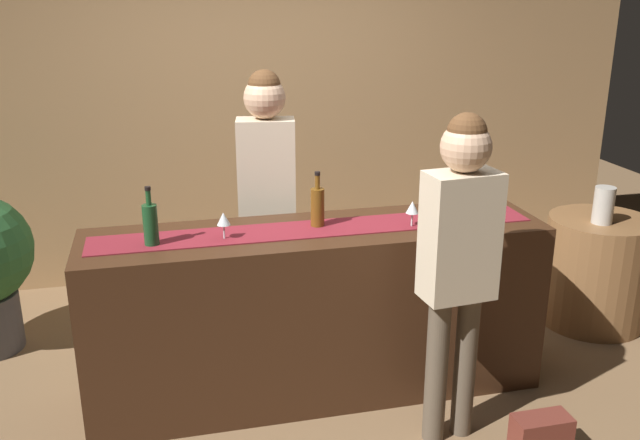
{
  "coord_description": "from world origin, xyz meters",
  "views": [
    {
      "loc": [
        -0.79,
        -3.37,
        2.17
      ],
      "look_at": [
        0.02,
        0.0,
        1.01
      ],
      "focal_mm": 38.86,
      "sensor_mm": 36.0,
      "label": 1
    }
  ],
  "objects_px": {
    "wine_glass_near_customer": "(224,220)",
    "wine_glass_mid_counter": "(412,208)",
    "bartender": "(267,181)",
    "wine_bottle_green": "(151,224)",
    "wine_bottle_amber": "(317,206)",
    "handbag": "(541,436)",
    "customer_sipping": "(459,248)",
    "round_side_table": "(596,271)",
    "vase_on_side_table": "(604,205)"
  },
  "relations": [
    {
      "from": "wine_glass_mid_counter",
      "to": "customer_sipping",
      "type": "xyz_separation_m",
      "value": [
        0.05,
        -0.5,
        -0.05
      ]
    },
    {
      "from": "wine_glass_near_customer",
      "to": "bartender",
      "type": "relative_size",
      "value": 0.08
    },
    {
      "from": "wine_glass_mid_counter",
      "to": "vase_on_side_table",
      "type": "height_order",
      "value": "wine_glass_mid_counter"
    },
    {
      "from": "wine_glass_near_customer",
      "to": "bartender",
      "type": "height_order",
      "value": "bartender"
    },
    {
      "from": "wine_bottle_green",
      "to": "wine_glass_near_customer",
      "type": "distance_m",
      "value": 0.36
    },
    {
      "from": "customer_sipping",
      "to": "round_side_table",
      "type": "height_order",
      "value": "customer_sipping"
    },
    {
      "from": "wine_glass_near_customer",
      "to": "round_side_table",
      "type": "distance_m",
      "value": 2.65
    },
    {
      "from": "customer_sipping",
      "to": "wine_glass_mid_counter",
      "type": "bearing_deg",
      "value": 89.9
    },
    {
      "from": "wine_bottle_amber",
      "to": "handbag",
      "type": "relative_size",
      "value": 1.08
    },
    {
      "from": "handbag",
      "to": "wine_bottle_amber",
      "type": "bearing_deg",
      "value": 135.39
    },
    {
      "from": "bartender",
      "to": "vase_on_side_table",
      "type": "xyz_separation_m",
      "value": [
        2.13,
        -0.27,
        -0.22
      ]
    },
    {
      "from": "bartender",
      "to": "handbag",
      "type": "bearing_deg",
      "value": 136.82
    },
    {
      "from": "customer_sipping",
      "to": "vase_on_side_table",
      "type": "relative_size",
      "value": 6.92
    },
    {
      "from": "wine_glass_mid_counter",
      "to": "handbag",
      "type": "bearing_deg",
      "value": -61.54
    },
    {
      "from": "wine_bottle_amber",
      "to": "round_side_table",
      "type": "xyz_separation_m",
      "value": [
        2.01,
        0.34,
        -0.71
      ]
    },
    {
      "from": "handbag",
      "to": "bartender",
      "type": "bearing_deg",
      "value": 127.27
    },
    {
      "from": "wine_glass_near_customer",
      "to": "wine_bottle_amber",
      "type": "bearing_deg",
      "value": 9.57
    },
    {
      "from": "wine_bottle_green",
      "to": "customer_sipping",
      "type": "xyz_separation_m",
      "value": [
        1.4,
        -0.54,
        -0.06
      ]
    },
    {
      "from": "wine_bottle_green",
      "to": "round_side_table",
      "type": "xyz_separation_m",
      "value": [
        2.87,
        0.43,
        -0.71
      ]
    },
    {
      "from": "wine_glass_near_customer",
      "to": "wine_glass_mid_counter",
      "type": "xyz_separation_m",
      "value": [
        1.0,
        -0.04,
        0.0
      ]
    },
    {
      "from": "wine_bottle_amber",
      "to": "wine_bottle_green",
      "type": "bearing_deg",
      "value": -174.26
    },
    {
      "from": "round_side_table",
      "to": "handbag",
      "type": "bearing_deg",
      "value": -131.86
    },
    {
      "from": "customer_sipping",
      "to": "vase_on_side_table",
      "type": "distance_m",
      "value": 1.68
    },
    {
      "from": "round_side_table",
      "to": "vase_on_side_table",
      "type": "height_order",
      "value": "vase_on_side_table"
    },
    {
      "from": "wine_bottle_amber",
      "to": "handbag",
      "type": "xyz_separation_m",
      "value": [
        0.9,
        -0.89,
        -0.97
      ]
    },
    {
      "from": "wine_bottle_amber",
      "to": "wine_glass_mid_counter",
      "type": "height_order",
      "value": "wine_bottle_amber"
    },
    {
      "from": "wine_glass_near_customer",
      "to": "wine_glass_mid_counter",
      "type": "relative_size",
      "value": 1.0
    },
    {
      "from": "wine_glass_mid_counter",
      "to": "handbag",
      "type": "xyz_separation_m",
      "value": [
        0.42,
        -0.77,
        -0.96
      ]
    },
    {
      "from": "bartender",
      "to": "handbag",
      "type": "relative_size",
      "value": 6.22
    },
    {
      "from": "customer_sipping",
      "to": "bartender",
      "type": "bearing_deg",
      "value": 116.4
    },
    {
      "from": "bartender",
      "to": "wine_glass_mid_counter",
      "type": "bearing_deg",
      "value": 144.95
    },
    {
      "from": "wine_bottle_amber",
      "to": "customer_sipping",
      "type": "relative_size",
      "value": 0.18
    },
    {
      "from": "wine_bottle_green",
      "to": "handbag",
      "type": "bearing_deg",
      "value": -24.45
    },
    {
      "from": "wine_bottle_green",
      "to": "bartender",
      "type": "xyz_separation_m",
      "value": [
        0.68,
        0.63,
        0.01
      ]
    },
    {
      "from": "bartender",
      "to": "customer_sipping",
      "type": "distance_m",
      "value": 1.37
    },
    {
      "from": "wine_glass_near_customer",
      "to": "customer_sipping",
      "type": "bearing_deg",
      "value": -27.29
    },
    {
      "from": "wine_bottle_amber",
      "to": "bartender",
      "type": "height_order",
      "value": "bartender"
    },
    {
      "from": "wine_glass_mid_counter",
      "to": "round_side_table",
      "type": "xyz_separation_m",
      "value": [
        1.52,
        0.47,
        -0.7
      ]
    },
    {
      "from": "wine_glass_mid_counter",
      "to": "round_side_table",
      "type": "bearing_deg",
      "value": 17.08
    },
    {
      "from": "handbag",
      "to": "wine_glass_mid_counter",
      "type": "bearing_deg",
      "value": 118.46
    },
    {
      "from": "wine_bottle_green",
      "to": "wine_glass_mid_counter",
      "type": "height_order",
      "value": "wine_bottle_green"
    },
    {
      "from": "wine_bottle_green",
      "to": "vase_on_side_table",
      "type": "bearing_deg",
      "value": 7.27
    },
    {
      "from": "wine_glass_mid_counter",
      "to": "round_side_table",
      "type": "distance_m",
      "value": 1.74
    },
    {
      "from": "wine_glass_mid_counter",
      "to": "customer_sipping",
      "type": "relative_size",
      "value": 0.09
    },
    {
      "from": "wine_glass_near_customer",
      "to": "vase_on_side_table",
      "type": "bearing_deg",
      "value": 8.28
    },
    {
      "from": "vase_on_side_table",
      "to": "round_side_table",
      "type": "bearing_deg",
      "value": 48.82
    },
    {
      "from": "wine_glass_mid_counter",
      "to": "wine_bottle_green",
      "type": "bearing_deg",
      "value": 178.39
    },
    {
      "from": "wine_glass_near_customer",
      "to": "handbag",
      "type": "xyz_separation_m",
      "value": [
        1.41,
        -0.81,
        -0.96
      ]
    },
    {
      "from": "round_side_table",
      "to": "handbag",
      "type": "distance_m",
      "value": 1.68
    },
    {
      "from": "round_side_table",
      "to": "wine_bottle_green",
      "type": "bearing_deg",
      "value": -171.51
    }
  ]
}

